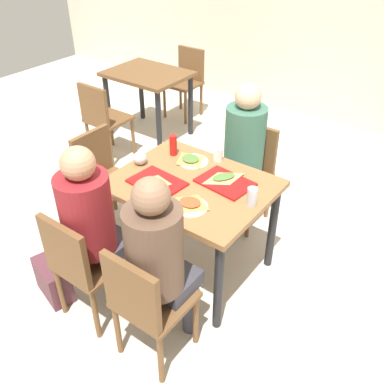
# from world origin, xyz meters

# --- Properties ---
(ground_plane) EXTENTS (10.00, 10.00, 0.02)m
(ground_plane) POSITION_xyz_m (0.00, 0.00, -0.01)
(ground_plane) COLOR beige
(back_wall) EXTENTS (10.00, 0.10, 2.80)m
(back_wall) POSITION_xyz_m (0.00, 3.20, 1.40)
(back_wall) COLOR beige
(back_wall) RESTS_ON ground_plane
(main_table) EXTENTS (1.06, 0.84, 0.77)m
(main_table) POSITION_xyz_m (0.00, 0.00, 0.66)
(main_table) COLOR olive
(main_table) RESTS_ON ground_plane
(chair_near_left) EXTENTS (0.40, 0.40, 0.85)m
(chair_near_left) POSITION_xyz_m (-0.27, -0.81, 0.50)
(chair_near_left) COLOR brown
(chair_near_left) RESTS_ON ground_plane
(chair_near_right) EXTENTS (0.40, 0.40, 0.85)m
(chair_near_right) POSITION_xyz_m (0.27, -0.81, 0.50)
(chair_near_right) COLOR brown
(chair_near_right) RESTS_ON ground_plane
(chair_far_side) EXTENTS (0.40, 0.40, 0.85)m
(chair_far_side) POSITION_xyz_m (0.00, 0.81, 0.50)
(chair_far_side) COLOR brown
(chair_far_side) RESTS_ON ground_plane
(chair_left_end) EXTENTS (0.40, 0.40, 0.85)m
(chair_left_end) POSITION_xyz_m (-0.92, 0.00, 0.50)
(chair_left_end) COLOR brown
(chair_left_end) RESTS_ON ground_plane
(person_in_red) EXTENTS (0.32, 0.42, 1.26)m
(person_in_red) POSITION_xyz_m (-0.27, -0.67, 0.74)
(person_in_red) COLOR #383842
(person_in_red) RESTS_ON ground_plane
(person_in_brown_jacket) EXTENTS (0.32, 0.42, 1.26)m
(person_in_brown_jacket) POSITION_xyz_m (0.27, -0.67, 0.74)
(person_in_brown_jacket) COLOR #383842
(person_in_brown_jacket) RESTS_ON ground_plane
(person_far_side) EXTENTS (0.32, 0.42, 1.26)m
(person_far_side) POSITION_xyz_m (-0.00, 0.67, 0.74)
(person_far_side) COLOR #383842
(person_far_side) RESTS_ON ground_plane
(tray_red_near) EXTENTS (0.38, 0.29, 0.02)m
(tray_red_near) POSITION_xyz_m (-0.19, -0.15, 0.77)
(tray_red_near) COLOR #B21414
(tray_red_near) RESTS_ON main_table
(tray_red_far) EXTENTS (0.39, 0.30, 0.02)m
(tray_red_far) POSITION_xyz_m (0.19, 0.13, 0.77)
(tray_red_far) COLOR #B21414
(tray_red_far) RESTS_ON main_table
(paper_plate_center) EXTENTS (0.22, 0.22, 0.01)m
(paper_plate_center) POSITION_xyz_m (-0.16, 0.23, 0.77)
(paper_plate_center) COLOR white
(paper_plate_center) RESTS_ON main_table
(paper_plate_near_edge) EXTENTS (0.22, 0.22, 0.01)m
(paper_plate_near_edge) POSITION_xyz_m (0.16, -0.23, 0.77)
(paper_plate_near_edge) COLOR white
(paper_plate_near_edge) RESTS_ON main_table
(pizza_slice_a) EXTENTS (0.21, 0.20, 0.02)m
(pizza_slice_a) POSITION_xyz_m (-0.19, -0.17, 0.79)
(pizza_slice_a) COLOR tan
(pizza_slice_a) RESTS_ON tray_red_near
(pizza_slice_b) EXTENTS (0.22, 0.27, 0.02)m
(pizza_slice_b) POSITION_xyz_m (0.16, 0.15, 0.79)
(pizza_slice_b) COLOR #DBAD60
(pizza_slice_b) RESTS_ON tray_red_far
(pizza_slice_c) EXTENTS (0.25, 0.24, 0.02)m
(pizza_slice_c) POSITION_xyz_m (-0.18, 0.23, 0.78)
(pizza_slice_c) COLOR #C68C47
(pizza_slice_c) RESTS_ON paper_plate_center
(pizza_slice_d) EXTENTS (0.22, 0.20, 0.02)m
(pizza_slice_d) POSITION_xyz_m (0.14, -0.22, 0.78)
(pizza_slice_d) COLOR #C68C47
(pizza_slice_d) RESTS_ON paper_plate_near_edge
(plastic_cup_a) EXTENTS (0.07, 0.07, 0.10)m
(plastic_cup_a) POSITION_xyz_m (-0.03, 0.36, 0.82)
(plastic_cup_a) COLOR white
(plastic_cup_a) RESTS_ON main_table
(plastic_cup_b) EXTENTS (0.07, 0.07, 0.10)m
(plastic_cup_b) POSITION_xyz_m (0.03, -0.36, 0.82)
(plastic_cup_b) COLOR white
(plastic_cup_b) RESTS_ON main_table
(soda_can) EXTENTS (0.07, 0.07, 0.12)m
(soda_can) POSITION_xyz_m (0.45, 0.02, 0.83)
(soda_can) COLOR #B7BCC6
(soda_can) RESTS_ON main_table
(condiment_bottle) EXTENTS (0.06, 0.06, 0.16)m
(condiment_bottle) POSITION_xyz_m (-0.35, 0.23, 0.85)
(condiment_bottle) COLOR red
(condiment_bottle) RESTS_ON main_table
(foil_bundle) EXTENTS (0.10, 0.10, 0.10)m
(foil_bundle) POSITION_xyz_m (-0.45, -0.02, 0.82)
(foil_bundle) COLOR silver
(foil_bundle) RESTS_ON main_table
(handbag) EXTENTS (0.35, 0.24, 0.28)m
(handbag) POSITION_xyz_m (-0.62, -0.82, 0.14)
(handbag) COLOR #592D38
(handbag) RESTS_ON ground_plane
(background_table) EXTENTS (0.90, 0.70, 0.77)m
(background_table) POSITION_xyz_m (-1.75, 1.53, 0.63)
(background_table) COLOR brown
(background_table) RESTS_ON ground_plane
(background_chair_near) EXTENTS (0.40, 0.40, 0.85)m
(background_chair_near) POSITION_xyz_m (-1.75, 0.80, 0.50)
(background_chair_near) COLOR brown
(background_chair_near) RESTS_ON ground_plane
(background_chair_far) EXTENTS (0.40, 0.40, 0.85)m
(background_chair_far) POSITION_xyz_m (-1.75, 2.26, 0.50)
(background_chair_far) COLOR brown
(background_chair_far) RESTS_ON ground_plane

